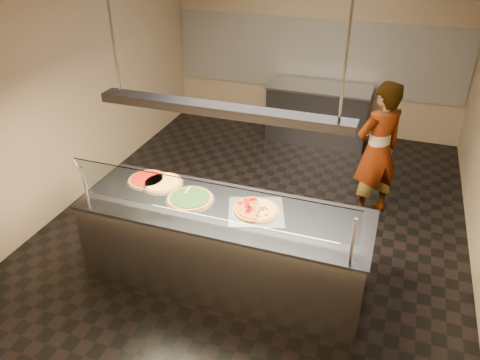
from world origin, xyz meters
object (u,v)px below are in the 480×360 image
(perforated_tray, at_px, (256,211))
(pizza_tomato, at_px, (147,179))
(prep_table, at_px, (318,113))
(heat_lamp_housing, at_px, (222,110))
(half_pizza_pepperoni, at_px, (246,207))
(worker, at_px, (377,151))
(pizza_spinach, at_px, (190,198))
(pizza_spatula, at_px, (189,193))
(pizza_cheese, at_px, (162,183))
(sneeze_guard, at_px, (209,201))
(half_pizza_sausage, at_px, (267,212))
(serving_counter, at_px, (225,246))

(perforated_tray, relative_size, pizza_tomato, 1.58)
(prep_table, distance_m, heat_lamp_housing, 4.16)
(half_pizza_pepperoni, relative_size, worker, 0.27)
(perforated_tray, height_order, half_pizza_pepperoni, half_pizza_pepperoni)
(pizza_spinach, bearing_deg, pizza_spatula, 122.59)
(pizza_cheese, bearing_deg, prep_table, 75.11)
(pizza_tomato, height_order, worker, worker)
(pizza_cheese, bearing_deg, perforated_tray, -8.79)
(perforated_tray, distance_m, half_pizza_pepperoni, 0.11)
(sneeze_guard, distance_m, pizza_tomato, 1.16)
(half_pizza_sausage, xyz_separation_m, pizza_spinach, (-0.79, -0.01, -0.01))
(pizza_spinach, xyz_separation_m, worker, (1.67, 1.83, -0.06))
(worker, bearing_deg, perforated_tray, 19.27)
(half_pizza_pepperoni, relative_size, pizza_spatula, 2.04)
(half_pizza_pepperoni, bearing_deg, half_pizza_sausage, -0.86)
(prep_table, bearing_deg, half_pizza_pepperoni, -89.78)
(pizza_tomato, height_order, heat_lamp_housing, heat_lamp_housing)
(half_pizza_sausage, distance_m, worker, 2.02)
(serving_counter, distance_m, perforated_tray, 0.57)
(pizza_spatula, bearing_deg, worker, 45.69)
(sneeze_guard, relative_size, half_pizza_pepperoni, 5.47)
(pizza_cheese, height_order, heat_lamp_housing, heat_lamp_housing)
(perforated_tray, relative_size, heat_lamp_housing, 0.29)
(half_pizza_sausage, relative_size, pizza_spinach, 0.99)
(perforated_tray, relative_size, half_pizza_sausage, 1.39)
(pizza_cheese, bearing_deg, serving_counter, -15.73)
(pizza_tomato, relative_size, worker, 0.24)
(pizza_cheese, distance_m, worker, 2.65)
(sneeze_guard, bearing_deg, pizza_spatula, 132.82)
(half_pizza_pepperoni, bearing_deg, worker, 59.15)
(pizza_spatula, bearing_deg, sneeze_guard, -47.18)
(serving_counter, bearing_deg, prep_table, 87.16)
(perforated_tray, height_order, pizza_spatula, pizza_spatula)
(serving_counter, relative_size, half_pizza_sausage, 5.97)
(pizza_cheese, height_order, worker, worker)
(serving_counter, distance_m, pizza_cheese, 0.94)
(half_pizza_sausage, distance_m, pizza_cheese, 1.21)
(pizza_tomato, bearing_deg, pizza_spinach, -18.11)
(perforated_tray, height_order, prep_table, perforated_tray)
(sneeze_guard, bearing_deg, prep_table, 87.39)
(pizza_tomato, bearing_deg, worker, 35.85)
(half_pizza_pepperoni, distance_m, heat_lamp_housing, 1.01)
(prep_table, bearing_deg, serving_counter, -92.84)
(serving_counter, relative_size, worker, 1.62)
(pizza_spinach, bearing_deg, prep_table, 81.60)
(pizza_spatula, bearing_deg, half_pizza_sausage, -4.29)
(half_pizza_pepperoni, height_order, pizza_spatula, half_pizza_pepperoni)
(pizza_spinach, bearing_deg, worker, 47.63)
(serving_counter, relative_size, pizza_tomato, 6.78)
(pizza_tomato, bearing_deg, pizza_spatula, -12.55)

